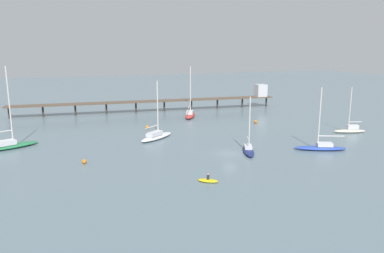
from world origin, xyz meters
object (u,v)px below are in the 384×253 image
Objects in this scene: sailboat_cream at (350,129)px; dinghy_yellow at (208,180)px; sailboat_blue at (321,146)px; mooring_buoy_far at (256,122)px; mooring_buoy_inner at (147,127)px; sailboat_navy at (248,149)px; sailboat_white at (156,135)px; sailboat_red at (190,114)px; sailboat_green at (10,144)px; pier at (183,98)px; mooring_buoy_outer at (84,161)px.

dinghy_yellow is at bearing -159.71° from sailboat_cream.
sailboat_blue is 24.40m from mooring_buoy_far.
mooring_buoy_far reaches higher than mooring_buoy_inner.
sailboat_white reaches higher than sailboat_navy.
sailboat_red is 0.91× the size of sailboat_green.
sailboat_navy reaches higher than pier.
sailboat_navy is at bearing -125.39° from mooring_buoy_far.
sailboat_red is 4.58× the size of dinghy_yellow.
dinghy_yellow is at bearing -109.87° from sailboat_red.
mooring_buoy_inner is at bearing 112.24° from sailboat_navy.
sailboat_white is at bearing -167.45° from mooring_buoy_far.
mooring_buoy_outer is 43.79m from mooring_buoy_far.
sailboat_red reaches higher than pier.
sailboat_blue is 15.36× the size of mooring_buoy_outer.
sailboat_cream is 20.37m from mooring_buoy_far.
sailboat_cream is at bearing -52.64° from mooring_buoy_far.
sailboat_white reaches higher than pier.
sailboat_blue reaches higher than pier.
dinghy_yellow is (-12.10, -9.93, -0.39)m from sailboat_navy.
sailboat_blue reaches higher than dinghy_yellow.
sailboat_blue is at bearing -51.84° from mooring_buoy_inner.
mooring_buoy_outer is (-13.71, 14.16, 0.13)m from dinghy_yellow.
sailboat_cream is 65.16m from sailboat_green.
sailboat_red reaches higher than sailboat_white.
mooring_buoy_outer is 25.89m from mooring_buoy_inner.
sailboat_red is (15.18, 19.57, 0.07)m from sailboat_white.
sailboat_green reaches higher than sailboat_blue.
mooring_buoy_outer is (-14.59, -10.74, -0.35)m from sailboat_white.
sailboat_white is at bearing 87.96° from dinghy_yellow.
sailboat_cream is at bearing -28.56° from mooring_buoy_inner.
sailboat_blue reaches higher than mooring_buoy_far.
mooring_buoy_outer is at bearing -128.01° from pier.
sailboat_green reaches higher than mooring_buoy_inner.
sailboat_white is at bearing 126.84° from sailboat_navy.
mooring_buoy_inner is (15.65, 20.62, 0.02)m from mooring_buoy_outer.
pier is at bearing 51.17° from mooring_buoy_inner.
sailboat_white is 24.92m from dinghy_yellow.
pier is at bearing 31.97° from sailboat_green.
sailboat_green is at bearing 155.81° from sailboat_blue.
sailboat_green reaches higher than sailboat_cream.
sailboat_blue is at bearing -96.17° from mooring_buoy_far.
mooring_buoy_far is at bearing -70.24° from pier.
sailboat_blue is 17.02m from sailboat_cream.
mooring_buoy_outer is at bearing -157.83° from mooring_buoy_far.
sailboat_navy reaches higher than mooring_buoy_far.
sailboat_navy is at bearing -26.67° from sailboat_green.
mooring_buoy_far is at bearing 2.65° from sailboat_green.
dinghy_yellow is (-18.14, -54.91, -3.18)m from pier.
pier is 6.61× the size of sailboat_white.
sailboat_red is 1.35× the size of sailboat_cream.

